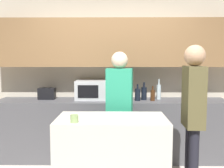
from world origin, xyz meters
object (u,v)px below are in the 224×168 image
at_px(microwave, 92,90).
at_px(potted_plant, 191,87).
at_px(bottle_3, 153,95).
at_px(toaster, 47,94).
at_px(person_left, 119,103).
at_px(bottle_0, 130,92).
at_px(person_center, 193,109).
at_px(bottle_1, 138,94).
at_px(bottle_2, 144,93).
at_px(bottle_4, 159,92).
at_px(cup_0, 74,119).

relative_size(microwave, potted_plant, 1.32).
bearing_deg(potted_plant, bottle_3, -168.21).
distance_m(toaster, person_left, 1.32).
height_order(toaster, person_left, person_left).
xyz_separation_m(microwave, bottle_0, (0.60, -0.07, -0.03)).
distance_m(person_left, person_center, 1.01).
bearing_deg(person_center, bottle_1, 25.87).
bearing_deg(bottle_2, bottle_3, -33.87).
xyz_separation_m(potted_plant, person_center, (-0.34, -1.28, -0.09)).
bearing_deg(bottle_4, potted_plant, -2.45).
bearing_deg(bottle_1, bottle_4, 22.54).
xyz_separation_m(bottle_2, bottle_3, (0.12, -0.08, -0.02)).
height_order(microwave, toaster, microwave).
bearing_deg(person_left, bottle_1, -108.91).
bearing_deg(microwave, bottle_2, -2.99).
height_order(toaster, potted_plant, potted_plant).
xyz_separation_m(toaster, bottle_1, (1.43, -0.12, 0.01)).
bearing_deg(cup_0, potted_plant, 42.53).
xyz_separation_m(potted_plant, bottle_2, (-0.74, -0.04, -0.09)).
bearing_deg(bottle_3, bottle_1, 178.71).
bearing_deg(bottle_1, cup_0, -119.47).
xyz_separation_m(microwave, bottle_1, (0.71, -0.12, -0.05)).
relative_size(toaster, potted_plant, 0.66).
height_order(bottle_2, bottle_4, bottle_4).
bearing_deg(person_center, bottle_2, 20.21).
bearing_deg(bottle_0, bottle_4, 11.97).
distance_m(toaster, person_center, 2.33).
bearing_deg(bottle_2, person_left, -122.51).
height_order(toaster, bottle_4, bottle_4).
relative_size(toaster, person_left, 0.16).
relative_size(bottle_2, person_center, 0.16).
distance_m(bottle_0, person_center, 1.36).
xyz_separation_m(bottle_0, person_left, (-0.18, -0.59, -0.06)).
distance_m(toaster, bottle_0, 1.32).
bearing_deg(bottle_3, potted_plant, 11.79).
bearing_deg(bottle_2, cup_0, -121.31).
relative_size(bottle_1, person_left, 0.15).
height_order(bottle_2, person_center, person_center).
height_order(toaster, bottle_0, bottle_0).
bearing_deg(toaster, microwave, -0.12).
relative_size(microwave, bottle_1, 2.02).
bearing_deg(person_center, microwave, 45.68).
relative_size(bottle_0, bottle_3, 1.41).
bearing_deg(bottle_3, bottle_2, 146.13).
bearing_deg(toaster, potted_plant, -0.00).
relative_size(microwave, person_center, 0.30).
bearing_deg(cup_0, toaster, 114.36).
distance_m(bottle_0, bottle_1, 0.12).
relative_size(bottle_2, bottle_4, 0.87).
bearing_deg(potted_plant, toaster, 180.00).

